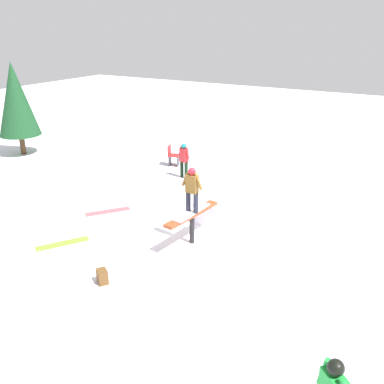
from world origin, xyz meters
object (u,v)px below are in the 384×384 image
(main_rider_on_rail, at_px, (192,191))
(loose_snowboard_coral, at_px, (108,211))
(loose_snowboard_lime, at_px, (63,244))
(pine_tree_near, at_px, (16,99))
(bystander_red, at_px, (184,159))
(rail_feature, at_px, (192,218))
(folding_chair, at_px, (173,156))
(backpack_on_snow, at_px, (102,276))

(main_rider_on_rail, distance_m, loose_snowboard_coral, 3.75)
(loose_snowboard_lime, relative_size, pine_tree_near, 0.34)
(bystander_red, bearing_deg, pine_tree_near, 22.85)
(rail_feature, distance_m, folding_chair, 6.95)
(bystander_red, relative_size, folding_chair, 1.59)
(loose_snowboard_coral, xyz_separation_m, backpack_on_snow, (3.19, 2.58, 0.16))
(main_rider_on_rail, bearing_deg, backpack_on_snow, -13.02)
(bystander_red, xyz_separation_m, folding_chair, (-1.07, -1.21, -0.37))
(main_rider_on_rail, relative_size, backpack_on_snow, 4.30)
(rail_feature, xyz_separation_m, loose_snowboard_coral, (-0.43, -3.40, -0.75))
(rail_feature, bearing_deg, pine_tree_near, -100.16)
(loose_snowboard_coral, distance_m, folding_chair, 5.19)
(folding_chair, xyz_separation_m, pine_tree_near, (2.04, -6.95, 2.12))
(loose_snowboard_coral, relative_size, folding_chair, 1.63)
(loose_snowboard_lime, bearing_deg, folding_chair, -138.84)
(backpack_on_snow, bearing_deg, folding_chair, 145.28)
(main_rider_on_rail, height_order, folding_chair, main_rider_on_rail)
(folding_chair, bearing_deg, loose_snowboard_lime, 170.46)
(main_rider_on_rail, xyz_separation_m, backpack_on_snow, (2.77, -0.83, -1.36))
(loose_snowboard_coral, distance_m, loose_snowboard_lime, 2.33)
(bystander_red, relative_size, backpack_on_snow, 4.11)
(rail_feature, relative_size, folding_chair, 2.37)
(bystander_red, bearing_deg, loose_snowboard_coral, 99.94)
(main_rider_on_rail, distance_m, backpack_on_snow, 3.19)
(pine_tree_near, bearing_deg, bystander_red, 96.74)
(rail_feature, xyz_separation_m, main_rider_on_rail, (0.00, 0.00, 0.78))
(loose_snowboard_lime, height_order, pine_tree_near, pine_tree_near)
(main_rider_on_rail, relative_size, loose_snowboard_lime, 1.02)
(folding_chair, bearing_deg, pine_tree_near, 88.25)
(loose_snowboard_lime, xyz_separation_m, folding_chair, (-7.42, -1.11, 0.40))
(loose_snowboard_coral, xyz_separation_m, folding_chair, (-5.12, -0.77, 0.40))
(loose_snowboard_lime, xyz_separation_m, backpack_on_snow, (0.89, 2.23, 0.16))
(main_rider_on_rail, distance_m, bystander_red, 5.42)
(loose_snowboard_lime, bearing_deg, rail_feature, 154.18)
(rail_feature, distance_m, loose_snowboard_lime, 3.67)
(main_rider_on_rail, height_order, pine_tree_near, pine_tree_near)
(rail_feature, height_order, backpack_on_snow, rail_feature)
(loose_snowboard_coral, bearing_deg, bystander_red, -148.80)
(rail_feature, bearing_deg, backpack_on_snow, -9.29)
(bystander_red, height_order, backpack_on_snow, bystander_red)
(loose_snowboard_lime, distance_m, pine_tree_near, 10.02)
(pine_tree_near, bearing_deg, backpack_on_snow, 58.63)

